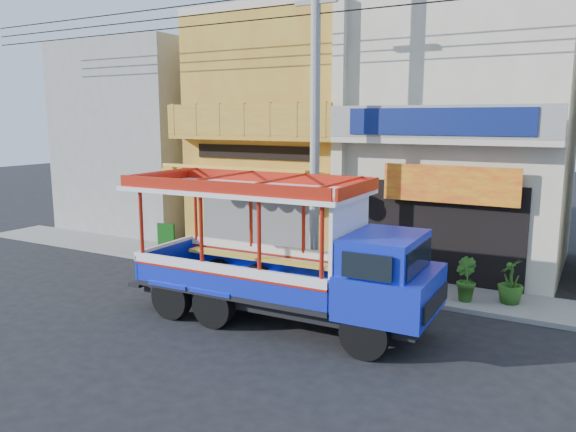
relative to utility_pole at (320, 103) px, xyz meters
The scene contains 12 objects.
ground 6.08m from the utility_pole, 75.53° to the right, with size 90.00×90.00×0.00m, color black.
sidewalk 5.09m from the utility_pole, 39.41° to the left, with size 30.00×2.00×0.12m, color slate.
shophouse_left 5.70m from the utility_pole, 124.03° to the left, with size 6.00×7.50×8.24m.
shophouse_right 5.54m from the utility_pole, 58.56° to the left, with size 6.00×6.75×8.24m.
party_pilaster 1.87m from the utility_pole, 95.46° to the left, with size 0.35×0.30×8.00m, color #B5AE95.
filler_building_left 11.25m from the utility_pole, 155.15° to the left, with size 6.00×6.00×7.60m, color gray.
utility_pole is the anchor object (origin of this frame).
songthaew_truck 4.65m from the utility_pole, 71.57° to the right, with size 7.21×2.56×3.34m.
green_sign 7.49m from the utility_pole, behind, with size 0.67×0.35×1.02m.
potted_plant_a 5.06m from the utility_pole, 26.83° to the left, with size 0.86×0.75×0.96m, color #2A5A19.
potted_plant_b 5.87m from the utility_pole, ahead, with size 0.60×0.48×1.09m, color #2A5A19.
potted_plant_c 6.61m from the utility_pole, ahead, with size 0.63×0.63×1.12m, color #2A5A19.
Camera 1 is at (5.82, -10.31, 4.63)m, focal length 35.00 mm.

